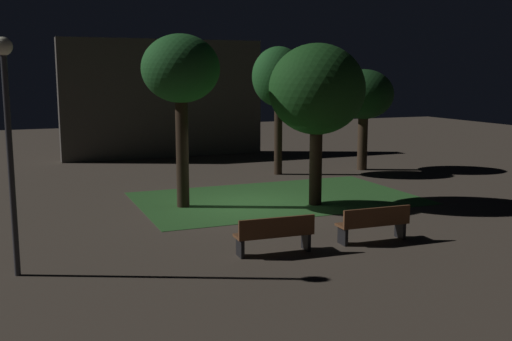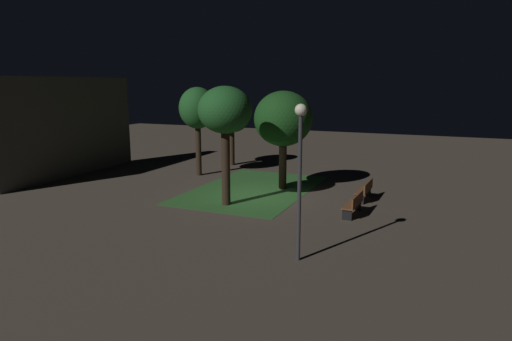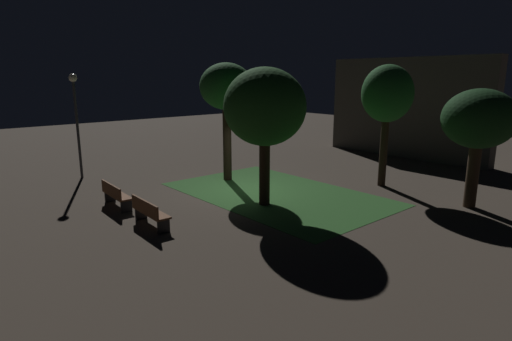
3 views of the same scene
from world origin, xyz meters
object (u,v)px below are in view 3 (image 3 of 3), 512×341
object	(u,v)px
tree_back_left	(479,121)
lamp_post_plaza_west	(76,109)
bench_corner	(149,212)
tree_lawn_side	(265,108)
tree_right_canopy	(387,95)
tree_near_wall	(226,89)
bench_lawn_edge	(115,194)

from	to	relation	value
tree_back_left	lamp_post_plaza_west	world-z (taller)	lamp_post_plaza_west
bench_corner	lamp_post_plaza_west	xyz separation A→B (m)	(-8.01, 0.63, 2.71)
tree_lawn_side	lamp_post_plaza_west	bearing A→B (deg)	-157.17
tree_right_canopy	tree_back_left	world-z (taller)	tree_right_canopy
lamp_post_plaza_west	tree_lawn_side	bearing A→B (deg)	22.83
tree_back_left	tree_near_wall	bearing A→B (deg)	-155.00
tree_right_canopy	tree_near_wall	size ratio (longest dim) A/B	0.98
lamp_post_plaza_west	bench_corner	bearing A→B (deg)	-4.48
bench_lawn_edge	tree_right_canopy	xyz separation A→B (m)	(4.52, 9.93, 3.36)
tree_right_canopy	tree_back_left	bearing A→B (deg)	-3.70
bench_corner	tree_lawn_side	size ratio (longest dim) A/B	0.37
bench_corner	tree_near_wall	world-z (taller)	tree_near_wall
bench_corner	tree_near_wall	distance (m)	7.33
lamp_post_plaza_west	tree_near_wall	bearing A→B (deg)	45.67
tree_near_wall	lamp_post_plaza_west	distance (m)	6.89
bench_lawn_edge	tree_near_wall	world-z (taller)	tree_near_wall
tree_right_canopy	tree_back_left	xyz separation A→B (m)	(3.79, -0.25, -0.73)
bench_lawn_edge	tree_near_wall	distance (m)	6.61
tree_lawn_side	tree_right_canopy	size ratio (longest dim) A/B	0.97
tree_right_canopy	tree_near_wall	distance (m)	6.79
tree_lawn_side	tree_near_wall	xyz separation A→B (m)	(-3.88, 1.24, 0.54)
bench_corner	tree_near_wall	size ratio (longest dim) A/B	0.35
bench_corner	tree_lawn_side	distance (m)	5.29
bench_corner	tree_right_canopy	distance (m)	10.65
tree_lawn_side	tree_back_left	bearing A→B (deg)	46.94
bench_lawn_edge	tree_lawn_side	bearing A→B (deg)	52.72
bench_lawn_edge	tree_right_canopy	size ratio (longest dim) A/B	0.36
bench_corner	tree_lawn_side	world-z (taller)	tree_lawn_side
tree_back_left	tree_right_canopy	bearing A→B (deg)	176.30
tree_near_wall	tree_right_canopy	bearing A→B (deg)	40.60
bench_corner	tree_near_wall	bearing A→B (deg)	120.45
bench_corner	lamp_post_plaza_west	bearing A→B (deg)	175.52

